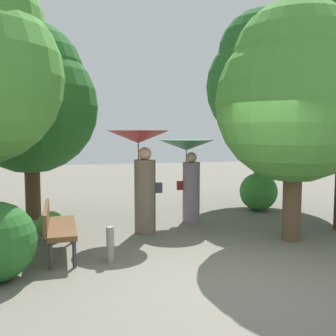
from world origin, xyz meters
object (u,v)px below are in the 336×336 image
at_px(park_bench, 57,225).
at_px(tree_mid_right, 295,91).
at_px(person_right, 188,162).
at_px(path_marker_post, 110,245).
at_px(person_left, 141,162).
at_px(tree_near_left, 30,96).
at_px(tree_far_back, 264,77).

bearing_deg(park_bench, tree_mid_right, -92.88).
height_order(person_right, path_marker_post, person_right).
xyz_separation_m(person_left, tree_mid_right, (2.64, -1.16, 1.33)).
height_order(tree_near_left, path_marker_post, tree_near_left).
relative_size(person_left, tree_far_back, 0.38).
bearing_deg(person_left, path_marker_post, 160.01).
bearing_deg(person_right, tree_near_left, 76.31).
distance_m(person_left, park_bench, 2.14).
distance_m(tree_far_back, path_marker_post, 6.87).
xyz_separation_m(person_right, path_marker_post, (-1.96, -2.35, -1.09)).
xyz_separation_m(tree_near_left, path_marker_post, (1.46, -3.56, -2.56)).
distance_m(park_bench, tree_mid_right, 4.81).
distance_m(park_bench, path_marker_post, 1.01).
height_order(person_left, park_bench, person_left).
bearing_deg(park_bench, person_left, -57.79).
relative_size(person_left, park_bench, 1.36).
height_order(person_left, tree_mid_right, tree_mid_right).
height_order(person_left, tree_near_left, tree_near_left).
distance_m(person_left, tree_far_back, 4.93).
distance_m(person_right, tree_near_left, 3.92).
distance_m(person_left, path_marker_post, 2.14).
bearing_deg(tree_near_left, path_marker_post, -67.68).
bearing_deg(path_marker_post, tree_mid_right, 7.63).
relative_size(park_bench, tree_mid_right, 0.34).
relative_size(person_left, person_right, 1.11).
distance_m(park_bench, tree_near_left, 3.86).
xyz_separation_m(tree_mid_right, path_marker_post, (-3.42, -0.46, -2.49)).
relative_size(park_bench, path_marker_post, 2.68).
height_order(person_right, tree_mid_right, tree_mid_right).
bearing_deg(tree_far_back, tree_mid_right, -108.57).
distance_m(person_left, tree_mid_right, 3.18).
bearing_deg(tree_near_left, person_left, -40.87).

